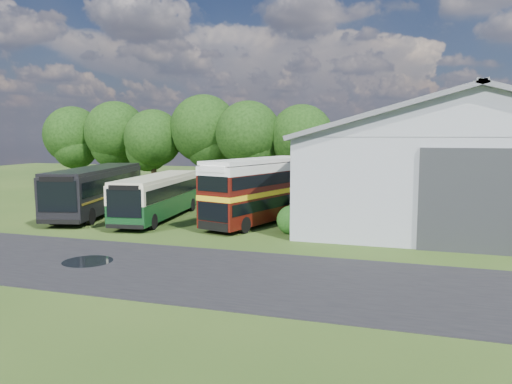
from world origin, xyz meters
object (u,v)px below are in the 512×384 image
(storage_shed, at_px, (458,156))
(bus_dark_single, at_px, (97,189))
(bus_green_single, at_px, (159,196))
(bus_maroon_double, at_px, (260,191))

(storage_shed, bearing_deg, bus_dark_single, -163.08)
(bus_green_single, relative_size, bus_maroon_double, 1.09)
(bus_green_single, bearing_deg, bus_dark_single, 167.53)
(bus_green_single, bearing_deg, bus_maroon_double, -2.89)
(bus_green_single, relative_size, bus_dark_single, 0.87)
(bus_maroon_double, xyz_separation_m, bus_dark_single, (-12.11, -0.05, -0.29))
(storage_shed, distance_m, bus_maroon_double, 14.31)
(bus_maroon_double, distance_m, bus_dark_single, 12.11)
(bus_maroon_double, bearing_deg, storage_shed, 47.22)
(bus_green_single, height_order, bus_maroon_double, bus_maroon_double)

